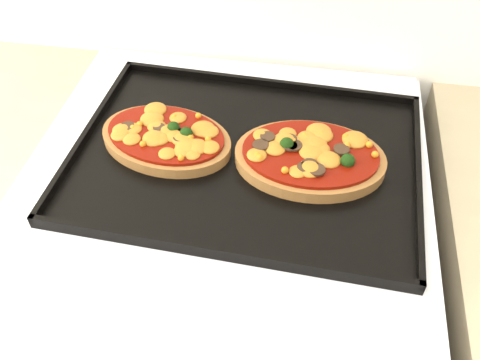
% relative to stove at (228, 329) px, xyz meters
% --- Properties ---
extents(stove, '(0.60, 0.60, 0.91)m').
position_rel_stove_xyz_m(stove, '(0.00, 0.00, 0.00)').
color(stove, silver).
rests_on(stove, floor).
extents(baking_tray, '(0.52, 0.39, 0.02)m').
position_rel_stove_xyz_m(baking_tray, '(0.03, 0.03, 0.47)').
color(baking_tray, black).
rests_on(baking_tray, stove).
extents(pizza_left, '(0.23, 0.18, 0.03)m').
position_rel_stove_xyz_m(pizza_left, '(-0.09, 0.04, 0.48)').
color(pizza_left, '#975F34').
rests_on(pizza_left, baking_tray).
extents(pizza_right, '(0.22, 0.16, 0.03)m').
position_rel_stove_xyz_m(pizza_right, '(0.12, 0.03, 0.48)').
color(pizza_right, '#975F34').
rests_on(pizza_right, baking_tray).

